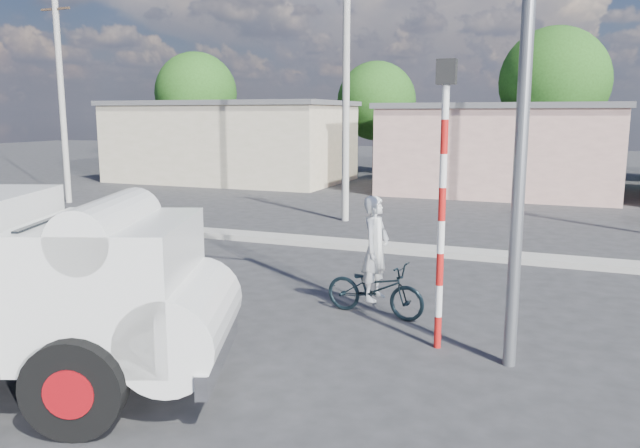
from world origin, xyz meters
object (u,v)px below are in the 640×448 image
at_px(cyclist, 375,265).
at_px(streetlight, 516,8).
at_px(bicycle, 375,289).
at_px(traffic_pole, 443,181).

distance_m(cyclist, streetlight, 4.86).
bearing_deg(bicycle, traffic_pole, -122.17).
bearing_deg(streetlight, traffic_pole, 162.27).
relative_size(bicycle, streetlight, 0.21).
xyz_separation_m(traffic_pole, streetlight, (0.94, -0.30, 2.37)).
distance_m(bicycle, cyclist, 0.44).
bearing_deg(cyclist, traffic_pole, -122.17).
height_order(cyclist, traffic_pole, traffic_pole).
bearing_deg(cyclist, streetlight, -114.16).
bearing_deg(streetlight, bicycle, 147.61).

